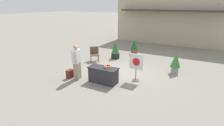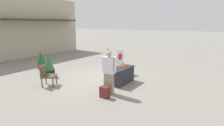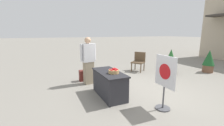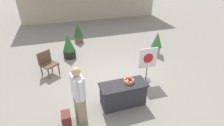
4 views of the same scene
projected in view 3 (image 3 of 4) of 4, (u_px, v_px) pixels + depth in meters
The scene contains 9 objects.
ground_plane at pixel (147, 91), 4.88m from camera, with size 120.00×120.00×0.00m, color gray.
display_table at pixel (109, 84), 4.41m from camera, with size 1.41×0.61×0.74m.
apple_basket at pixel (114, 71), 4.18m from camera, with size 0.29×0.29×0.16m.
person_visitor at pixel (88, 60), 5.41m from camera, with size 0.33×0.60×1.71m.
backpack at pixel (84, 76), 5.86m from camera, with size 0.24×0.34×0.42m.
poster_board at pixel (165, 80), 3.57m from camera, with size 0.66×0.36×1.33m.
patio_chair at pixel (139, 60), 7.36m from camera, with size 0.77×0.77×0.92m.
potted_plant_far_left at pixel (209, 61), 7.06m from camera, with size 0.52×0.52×1.07m.
potted_plant_near_left at pixel (171, 61), 6.97m from camera, with size 0.56×0.56×1.12m.
Camera 3 is at (3.73, -2.92, 1.85)m, focal length 24.00 mm.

